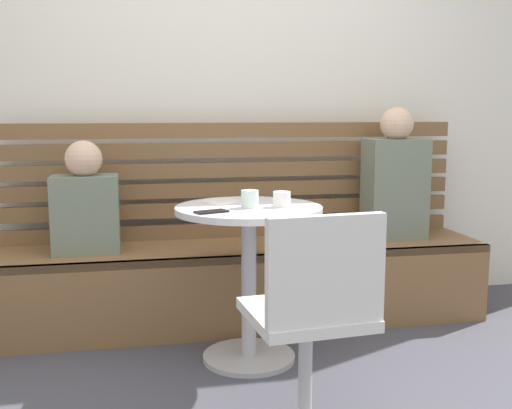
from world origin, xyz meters
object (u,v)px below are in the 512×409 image
at_px(booth_bench, 242,284).
at_px(person_child_left, 85,204).
at_px(white_chair, 313,321).
at_px(person_adult, 395,180).
at_px(cafe_table, 249,253).
at_px(cup_ceramic_white, 282,199).
at_px(plate_small, 221,202).
at_px(phone_on_table, 211,212).
at_px(cup_glass_short, 250,199).

xyz_separation_m(booth_bench, person_child_left, (-0.83, 0.01, 0.47)).
distance_m(white_chair, person_adult, 1.67).
bearing_deg(cafe_table, person_child_left, 145.32).
bearing_deg(cup_ceramic_white, booth_bench, 98.53).
distance_m(booth_bench, person_child_left, 0.95).
xyz_separation_m(person_adult, plate_small, (-1.08, -0.42, -0.03)).
xyz_separation_m(booth_bench, cup_ceramic_white, (0.08, -0.56, 0.55)).
distance_m(person_child_left, phone_on_table, 0.88).
bearing_deg(booth_bench, cup_ceramic_white, -81.47).
relative_size(cup_ceramic_white, plate_small, 0.47).
bearing_deg(cup_glass_short, booth_bench, 83.48).
xyz_separation_m(person_adult, cup_ceramic_white, (-0.82, -0.60, -0.00)).
distance_m(booth_bench, cup_glass_short, 0.79).
xyz_separation_m(person_child_left, cup_glass_short, (0.76, -0.57, 0.08)).
xyz_separation_m(cafe_table, white_chair, (0.07, -0.81, -0.05)).
relative_size(white_chair, phone_on_table, 6.07).
relative_size(person_child_left, cup_glass_short, 7.31).
xyz_separation_m(person_adult, person_child_left, (-1.73, -0.03, -0.08)).
bearing_deg(white_chair, booth_bench, 90.26).
bearing_deg(cafe_table, white_chair, -85.22).
bearing_deg(white_chair, cafe_table, 94.78).
relative_size(white_chair, cup_ceramic_white, 10.63).
distance_m(person_adult, person_child_left, 1.73).
xyz_separation_m(person_child_left, phone_on_table, (0.57, -0.67, 0.05)).
distance_m(booth_bench, plate_small, 0.68).
distance_m(cafe_table, person_adult, 1.14).
height_order(person_child_left, cup_glass_short, person_child_left).
xyz_separation_m(cafe_table, phone_on_table, (-0.19, -0.14, 0.23)).
bearing_deg(person_child_left, person_adult, 0.88).
bearing_deg(person_child_left, cup_glass_short, -36.72).
bearing_deg(phone_on_table, booth_bench, -41.09).
relative_size(booth_bench, plate_small, 15.88).
distance_m(cup_ceramic_white, plate_small, 0.31).
height_order(white_chair, person_child_left, person_child_left).
bearing_deg(cup_ceramic_white, cafe_table, 164.40).
bearing_deg(person_child_left, phone_on_table, -49.43).
relative_size(person_adult, plate_small, 4.45).
distance_m(plate_small, phone_on_table, 0.29).
xyz_separation_m(white_chair, phone_on_table, (-0.26, 0.67, 0.28)).
bearing_deg(phone_on_table, cafe_table, -73.80).
xyz_separation_m(cafe_table, cup_glass_short, (-0.00, -0.04, 0.26)).
height_order(cafe_table, cup_glass_short, cup_glass_short).
xyz_separation_m(person_child_left, plate_small, (0.65, -0.40, 0.05)).
distance_m(booth_bench, white_chair, 1.36).
relative_size(booth_bench, person_adult, 3.57).
bearing_deg(phone_on_table, cup_ceramic_white, -93.71).
height_order(white_chair, phone_on_table, white_chair).
relative_size(cup_glass_short, plate_small, 0.47).
bearing_deg(cup_glass_short, plate_small, 122.29).
distance_m(person_child_left, plate_small, 0.76).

